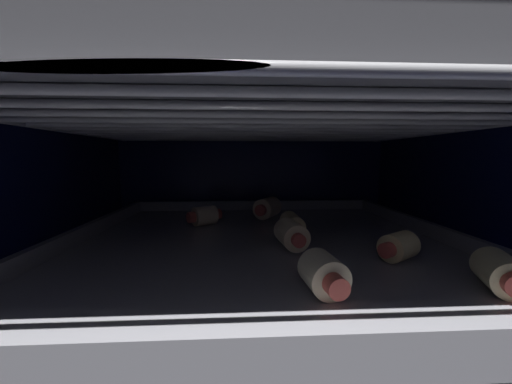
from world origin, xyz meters
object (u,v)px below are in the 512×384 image
(pig_in_blanket_upper_0, at_px, (383,75))
(heating_element, at_px, (262,14))
(oven_rack_upper, at_px, (262,128))
(pig_in_blanket_upper_6, at_px, (303,100))
(pig_in_blanket_lower_6, at_px, (323,273))
(pig_in_blanket_upper_9, at_px, (128,113))
(pig_in_blanket_upper_2, at_px, (173,116))
(pig_in_blanket_upper_5, at_px, (297,69))
(pig_in_blanket_lower_3, at_px, (399,246))
(pig_in_blanket_lower_1, at_px, (292,224))
(pig_in_blanket_upper_8, at_px, (211,101))
(pig_in_blanket_upper_4, at_px, (191,73))
(pig_in_blanket_upper_10, at_px, (322,83))
(baking_tray_lower, at_px, (261,244))
(oven_rack_lower, at_px, (261,253))
(pig_in_blanket_lower_2, at_px, (291,234))
(pig_in_blanket_upper_3, at_px, (53,76))
(pig_in_blanket_lower_4, at_px, (267,208))
(pig_in_blanket_upper_1, at_px, (286,120))
(pig_in_blanket_lower_0, at_px, (205,216))
(pig_in_blanket_lower_5, at_px, (501,272))
(pig_in_blanket_upper_7, at_px, (452,90))
(baking_tray_upper, at_px, (262,118))

(pig_in_blanket_upper_0, bearing_deg, heating_element, 129.27)
(oven_rack_upper, xyz_separation_m, pig_in_blanket_upper_6, (0.04, -0.01, 0.03))
(pig_in_blanket_lower_6, bearing_deg, pig_in_blanket_upper_9, 133.83)
(pig_in_blanket_upper_2, bearing_deg, pig_in_blanket_upper_5, -58.27)
(pig_in_blanket_lower_3, distance_m, oven_rack_upper, 0.18)
(pig_in_blanket_lower_1, distance_m, pig_in_blanket_upper_8, 0.17)
(oven_rack_upper, distance_m, pig_in_blanket_upper_0, 0.13)
(pig_in_blanket_upper_4, bearing_deg, pig_in_blanket_upper_10, 11.95)
(pig_in_blanket_upper_10, bearing_deg, pig_in_blanket_lower_3, 5.64)
(baking_tray_lower, height_order, pig_in_blanket_upper_9, pig_in_blanket_upper_9)
(pig_in_blanket_upper_6, bearing_deg, oven_rack_lower, 160.37)
(pig_in_blanket_lower_2, relative_size, pig_in_blanket_upper_2, 0.92)
(heating_element, height_order, pig_in_blanket_upper_3, heating_element)
(pig_in_blanket_lower_4, distance_m, pig_in_blanket_upper_8, 0.20)
(baking_tray_lower, xyz_separation_m, pig_in_blanket_upper_1, (0.05, 0.14, 0.15))
(pig_in_blanket_lower_3, relative_size, pig_in_blanket_upper_2, 0.80)
(pig_in_blanket_lower_3, distance_m, pig_in_blanket_upper_8, 0.23)
(pig_in_blanket_upper_6, bearing_deg, pig_in_blanket_lower_0, 140.64)
(pig_in_blanket_lower_5, distance_m, pig_in_blanket_upper_1, 0.32)
(pig_in_blanket_upper_3, bearing_deg, pig_in_blanket_upper_7, 7.72)
(baking_tray_lower, xyz_separation_m, pig_in_blanket_lower_0, (-0.07, 0.08, 0.02))
(pig_in_blanket_lower_2, bearing_deg, pig_in_blanket_upper_6, 39.01)
(pig_in_blanket_lower_4, relative_size, oven_rack_upper, 0.12)
(pig_in_blanket_lower_6, xyz_separation_m, pig_in_blanket_upper_0, (0.05, 0.03, 0.14))
(pig_in_blanket_lower_1, distance_m, pig_in_blanket_upper_6, 0.14)
(pig_in_blanket_lower_5, xyz_separation_m, oven_rack_upper, (-0.16, 0.13, 0.11))
(pig_in_blanket_upper_2, distance_m, pig_in_blanket_upper_3, 0.20)
(pig_in_blanket_lower_6, bearing_deg, pig_in_blanket_upper_8, 124.89)
(pig_in_blanket_upper_4, height_order, pig_in_blanket_upper_5, same)
(pig_in_blanket_upper_2, bearing_deg, pig_in_blanket_lower_5, -39.91)
(pig_in_blanket_lower_5, distance_m, pig_in_blanket_upper_7, 0.16)
(pig_in_blanket_lower_4, relative_size, pig_in_blanket_upper_1, 1.04)
(pig_in_blanket_lower_0, relative_size, pig_in_blanket_upper_10, 1.01)
(pig_in_blanket_upper_1, xyz_separation_m, pig_in_blanket_upper_5, (-0.03, -0.25, 0.00))
(pig_in_blanket_lower_6, height_order, pig_in_blanket_upper_0, pig_in_blanket_upper_0)
(pig_in_blanket_lower_1, distance_m, pig_in_blanket_lower_2, 0.05)
(pig_in_blanket_lower_1, distance_m, pig_in_blanket_upper_0, 0.19)
(pig_in_blanket_lower_3, relative_size, pig_in_blanket_upper_9, 1.01)
(pig_in_blanket_lower_0, bearing_deg, pig_in_blanket_upper_3, -115.00)
(pig_in_blanket_upper_0, distance_m, pig_in_blanket_upper_10, 0.04)
(oven_rack_lower, height_order, pig_in_blanket_upper_0, pig_in_blanket_upper_0)
(heating_element, relative_size, pig_in_blanket_upper_6, 7.56)
(pig_in_blanket_upper_6, xyz_separation_m, pig_in_blanket_upper_10, (0.00, -0.06, 0.00))
(pig_in_blanket_lower_5, bearing_deg, pig_in_blanket_upper_4, 171.34)
(baking_tray_lower, xyz_separation_m, pig_in_blanket_upper_5, (0.02, -0.11, 0.16))
(pig_in_blanket_upper_3, bearing_deg, pig_in_blanket_lower_6, -9.42)
(pig_in_blanket_upper_6, distance_m, pig_in_blanket_upper_9, 0.24)
(pig_in_blanket_lower_2, distance_m, pig_in_blanket_upper_7, 0.20)
(heating_element, xyz_separation_m, baking_tray_upper, (0.00, 0.00, -0.10))
(pig_in_blanket_lower_2, xyz_separation_m, pig_in_blanket_upper_5, (-0.01, -0.09, 0.14))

